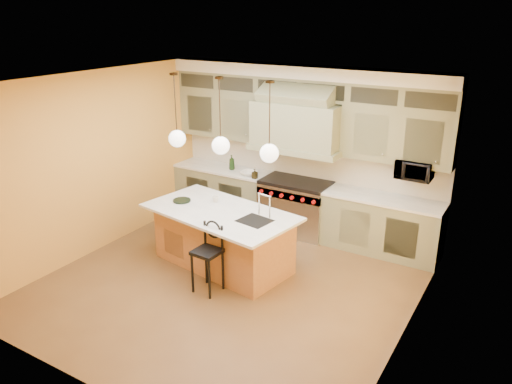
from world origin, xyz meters
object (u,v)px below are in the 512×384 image
Objects in this scene: kitchen_island at (223,237)px; microwave at (414,170)px; counter_stool at (208,253)px; range at (296,206)px.

microwave is (2.35, 1.80, 0.98)m from kitchen_island.
microwave is (2.10, 2.52, 0.87)m from counter_stool.
microwave is at bearing 46.88° from kitchen_island.
kitchen_island reaches higher than counter_stool.
kitchen_island is 3.12m from microwave.
kitchen_island is 4.58× the size of microwave.
range is 2.21× the size of microwave.
kitchen_island is at bearing -103.11° from range.
range is 1.17× the size of counter_stool.
range is at bearing 86.21° from kitchen_island.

